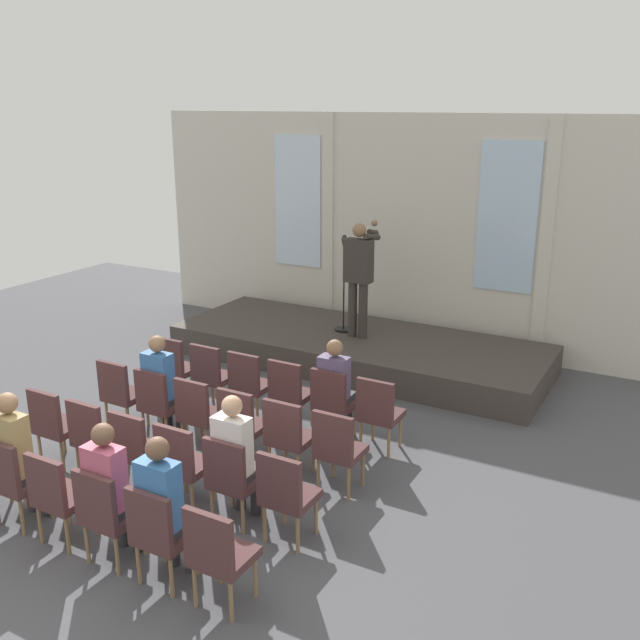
{
  "coord_description": "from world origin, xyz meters",
  "views": [
    {
      "loc": [
        4.58,
        -4.06,
        3.97
      ],
      "look_at": [
        0.0,
        4.21,
        1.04
      ],
      "focal_mm": 39.69,
      "sensor_mm": 36.0,
      "label": 1
    }
  ],
  "objects_px": {
    "chair_r3_c3": "(106,511)",
    "chair_r0_c0": "(175,365)",
    "chair_r1_c0": "(121,391)",
    "chair_r0_c2": "(249,381)",
    "chair_r0_c4": "(333,400)",
    "chair_r1_c1": "(158,400)",
    "audience_r1_c1": "(162,382)",
    "chair_r1_c4": "(288,433)",
    "chair_r0_c5": "(379,410)",
    "chair_r2_c4": "(232,476)",
    "chair_r0_c3": "(289,390)",
    "chair_r3_c4": "(159,530)",
    "mic_stand": "(344,310)",
    "chair_r3_c1": "(13,476)",
    "chair_r3_c2": "(57,493)",
    "chair_r2_c3": "(182,461)",
    "chair_r3_c5": "(218,551)",
    "audience_r3_c4": "(164,502)",
    "audience_r3_c1": "(17,452)",
    "chair_r2_c1": "(94,434)",
    "chair_r1_c2": "(199,411)",
    "chair_r2_c0": "(54,422)",
    "chair_r2_c2": "(136,447)",
    "chair_r1_c5": "(338,446)",
    "chair_r1_c3": "(242,422)",
    "chair_r2_c5": "(286,492)",
    "audience_r3_c3": "(111,485)",
    "audience_r0_c4": "(336,384)",
    "speaker": "(359,272)",
    "chair_r0_c1": "(211,373)"
  },
  "relations": [
    {
      "from": "speaker",
      "to": "chair_r1_c2",
      "type": "relative_size",
      "value": 1.9
    },
    {
      "from": "chair_r2_c4",
      "to": "chair_r3_c5",
      "type": "height_order",
      "value": "same"
    },
    {
      "from": "chair_r0_c4",
      "to": "chair_r3_c4",
      "type": "relative_size",
      "value": 1.0
    },
    {
      "from": "chair_r2_c0",
      "to": "chair_r2_c4",
      "type": "bearing_deg",
      "value": 0.0
    },
    {
      "from": "chair_r2_c3",
      "to": "chair_r3_c5",
      "type": "xyz_separation_m",
      "value": [
        1.22,
        -1.03,
        0.0
      ]
    },
    {
      "from": "chair_r3_c2",
      "to": "audience_r3_c4",
      "type": "bearing_deg",
      "value": 3.71
    },
    {
      "from": "chair_r1_c0",
      "to": "chair_r0_c4",
      "type": "bearing_deg",
      "value": 22.97
    },
    {
      "from": "chair_r0_c0",
      "to": "speaker",
      "type": "bearing_deg",
      "value": 59.09
    },
    {
      "from": "chair_r3_c1",
      "to": "chair_r0_c4",
      "type": "bearing_deg",
      "value": 59.46
    },
    {
      "from": "audience_r3_c4",
      "to": "chair_r3_c2",
      "type": "bearing_deg",
      "value": -176.29
    },
    {
      "from": "chair_r1_c0",
      "to": "audience_r3_c3",
      "type": "bearing_deg",
      "value": -47.37
    },
    {
      "from": "chair_r3_c1",
      "to": "audience_r3_c3",
      "type": "distance_m",
      "value": 1.24
    },
    {
      "from": "mic_stand",
      "to": "chair_r3_c1",
      "type": "bearing_deg",
      "value": -95.76
    },
    {
      "from": "chair_r3_c2",
      "to": "chair_r0_c5",
      "type": "bearing_deg",
      "value": 59.46
    },
    {
      "from": "mic_stand",
      "to": "chair_r0_c4",
      "type": "relative_size",
      "value": 1.65
    },
    {
      "from": "chair_r0_c2",
      "to": "chair_r1_c2",
      "type": "xyz_separation_m",
      "value": [
        0.0,
        -1.03,
        0.0
      ]
    },
    {
      "from": "chair_r1_c2",
      "to": "audience_r3_c3",
      "type": "height_order",
      "value": "audience_r3_c3"
    },
    {
      "from": "audience_r0_c4",
      "to": "chair_r3_c4",
      "type": "xyz_separation_m",
      "value": [
        0.0,
        -3.18,
        -0.18
      ]
    },
    {
      "from": "chair_r1_c2",
      "to": "chair_r2_c4",
      "type": "bearing_deg",
      "value": -40.29
    },
    {
      "from": "chair_r3_c1",
      "to": "chair_r3_c2",
      "type": "relative_size",
      "value": 1.0
    },
    {
      "from": "audience_r0_c4",
      "to": "chair_r2_c1",
      "type": "xyz_separation_m",
      "value": [
        -1.82,
        -2.15,
        -0.18
      ]
    },
    {
      "from": "chair_r1_c0",
      "to": "chair_r0_c2",
      "type": "bearing_deg",
      "value": 40.29
    },
    {
      "from": "chair_r2_c1",
      "to": "chair_r3_c4",
      "type": "xyz_separation_m",
      "value": [
        1.82,
        -1.03,
        0.0
      ]
    },
    {
      "from": "audience_r1_c1",
      "to": "chair_r1_c4",
      "type": "xyz_separation_m",
      "value": [
        1.82,
        -0.08,
        -0.21
      ]
    },
    {
      "from": "chair_r3_c3",
      "to": "chair_r0_c0",
      "type": "bearing_deg",
      "value": 120.54
    },
    {
      "from": "chair_r1_c3",
      "to": "chair_r2_c5",
      "type": "distance_m",
      "value": 1.59
    },
    {
      "from": "chair_r0_c3",
      "to": "chair_r1_c3",
      "type": "height_order",
      "value": "same"
    },
    {
      "from": "mic_stand",
      "to": "chair_r2_c0",
      "type": "bearing_deg",
      "value": -104.06
    },
    {
      "from": "chair_r0_c0",
      "to": "chair_r2_c1",
      "type": "relative_size",
      "value": 1.0
    },
    {
      "from": "chair_r2_c2",
      "to": "chair_r3_c3",
      "type": "distance_m",
      "value": 1.2
    },
    {
      "from": "audience_r3_c1",
      "to": "chair_r2_c3",
      "type": "bearing_deg",
      "value": 38.07
    },
    {
      "from": "speaker",
      "to": "chair_r0_c4",
      "type": "relative_size",
      "value": 1.9
    },
    {
      "from": "chair_r1_c2",
      "to": "audience_r3_c4",
      "type": "distance_m",
      "value": 2.34
    },
    {
      "from": "chair_r0_c3",
      "to": "chair_r2_c3",
      "type": "xyz_separation_m",
      "value": [
        0.0,
        -2.06,
        0.0
      ]
    },
    {
      "from": "chair_r0_c3",
      "to": "mic_stand",
      "type": "bearing_deg",
      "value": 103.14
    },
    {
      "from": "chair_r0_c3",
      "to": "chair_r3_c4",
      "type": "xyz_separation_m",
      "value": [
        0.61,
        -3.09,
        0.0
      ]
    },
    {
      "from": "chair_r0_c2",
      "to": "chair_r2_c2",
      "type": "distance_m",
      "value": 2.06
    },
    {
      "from": "chair_r1_c4",
      "to": "chair_r0_c1",
      "type": "bearing_deg",
      "value": 150.53
    },
    {
      "from": "chair_r2_c1",
      "to": "chair_r3_c4",
      "type": "distance_m",
      "value": 2.1
    },
    {
      "from": "audience_r3_c1",
      "to": "audience_r3_c4",
      "type": "height_order",
      "value": "audience_r3_c1"
    },
    {
      "from": "chair_r2_c2",
      "to": "chair_r1_c5",
      "type": "bearing_deg",
      "value": 29.47
    },
    {
      "from": "chair_r0_c3",
      "to": "chair_r1_c1",
      "type": "relative_size",
      "value": 1.0
    },
    {
      "from": "chair_r0_c4",
      "to": "chair_r1_c1",
      "type": "xyz_separation_m",
      "value": [
        -1.82,
        -1.03,
        0.0
      ]
    },
    {
      "from": "audience_r3_c3",
      "to": "chair_r3_c4",
      "type": "xyz_separation_m",
      "value": [
        0.61,
        -0.08,
        -0.21
      ]
    },
    {
      "from": "audience_r1_c1",
      "to": "chair_r2_c5",
      "type": "height_order",
      "value": "audience_r1_c1"
    },
    {
      "from": "chair_r2_c3",
      "to": "chair_r2_c4",
      "type": "relative_size",
      "value": 1.0
    },
    {
      "from": "chair_r0_c4",
      "to": "chair_r3_c1",
      "type": "xyz_separation_m",
      "value": [
        -1.82,
        -3.09,
        0.0
      ]
    },
    {
      "from": "chair_r0_c5",
      "to": "chair_r2_c4",
      "type": "distance_m",
      "value": 2.15
    },
    {
      "from": "chair_r3_c3",
      "to": "chair_r3_c5",
      "type": "relative_size",
      "value": 1.0
    },
    {
      "from": "chair_r1_c0",
      "to": "chair_r3_c3",
      "type": "bearing_deg",
      "value": -48.5
    }
  ]
}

